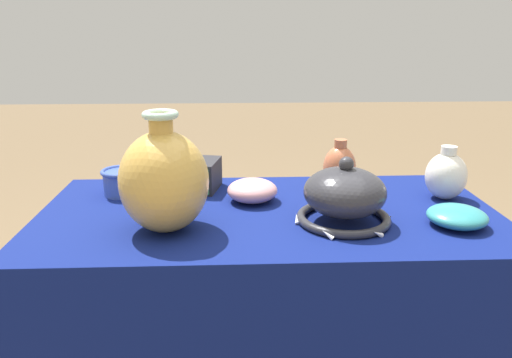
{
  "coord_description": "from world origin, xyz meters",
  "views": [
    {
      "loc": [
        -0.09,
        -1.26,
        1.22
      ],
      "look_at": [
        -0.04,
        -0.07,
        0.86
      ],
      "focal_mm": 35.0,
      "sensor_mm": 36.0,
      "label": 1
    }
  ],
  "objects": [
    {
      "name": "display_table",
      "position": [
        0.0,
        -0.02,
        0.66
      ],
      "size": [
        1.23,
        0.63,
        0.74
      ],
      "color": "olive",
      "rests_on": "ground_plane"
    },
    {
      "name": "bowl_shallow_rose",
      "position": [
        -0.04,
        0.08,
        0.78
      ],
      "size": [
        0.14,
        0.14,
        0.06
      ],
      "primitive_type": "ellipsoid",
      "color": "#D19399",
      "rests_on": "display_table"
    },
    {
      "name": "jar_round_ivory",
      "position": [
        0.51,
        0.08,
        0.81
      ],
      "size": [
        0.12,
        0.12,
        0.16
      ],
      "color": "white",
      "rests_on": "display_table"
    },
    {
      "name": "cup_wide_cobalt",
      "position": [
        -0.42,
        0.15,
        0.79
      ],
      "size": [
        0.12,
        0.12,
        0.08
      ],
      "color": "#3851A8",
      "rests_on": "display_table"
    },
    {
      "name": "jar_round_terracotta",
      "position": [
        0.22,
        0.17,
        0.82
      ],
      "size": [
        0.1,
        0.1,
        0.16
      ],
      "color": "#BC6642",
      "rests_on": "display_table"
    },
    {
      "name": "bowl_shallow_teal",
      "position": [
        0.46,
        -0.13,
        0.77
      ],
      "size": [
        0.15,
        0.15,
        0.05
      ],
      "primitive_type": "ellipsoid",
      "color": "teal",
      "rests_on": "display_table"
    },
    {
      "name": "mosaic_tile_box",
      "position": [
        -0.22,
        0.2,
        0.79
      ],
      "size": [
        0.17,
        0.16,
        0.09
      ],
      "rotation": [
        0.0,
        0.0,
        -0.21
      ],
      "color": "#232328",
      "rests_on": "display_table"
    },
    {
      "name": "vase_dome_bell",
      "position": [
        0.18,
        -0.09,
        0.81
      ],
      "size": [
        0.25,
        0.24,
        0.17
      ],
      "color": "#2D2D33",
      "rests_on": "display_table"
    },
    {
      "name": "vase_tall_bulbous",
      "position": [
        -0.26,
        -0.12,
        0.87
      ],
      "size": [
        0.21,
        0.21,
        0.29
      ],
      "color": "gold",
      "rests_on": "display_table"
    }
  ]
}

